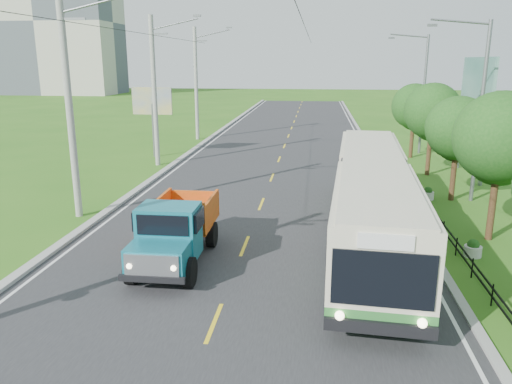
% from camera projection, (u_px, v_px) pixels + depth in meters
% --- Properties ---
extents(ground, '(240.00, 240.00, 0.00)m').
position_uv_depth(ground, '(214.00, 323.00, 13.88)').
color(ground, '#2D6517').
rests_on(ground, ground).
extents(road, '(14.00, 120.00, 0.02)m').
position_uv_depth(road, '(275.00, 171.00, 33.08)').
color(road, '#28282B').
rests_on(road, ground).
extents(curb_left, '(0.40, 120.00, 0.15)m').
position_uv_depth(curb_left, '(169.00, 167.00, 33.90)').
color(curb_left, '#9E9E99').
rests_on(curb_left, ground).
extents(curb_right, '(0.30, 120.00, 0.10)m').
position_uv_depth(curb_right, '(385.00, 173.00, 32.24)').
color(curb_right, '#9E9E99').
rests_on(curb_right, ground).
extents(edge_line_left, '(0.12, 120.00, 0.00)m').
position_uv_depth(edge_line_left, '(177.00, 168.00, 33.85)').
color(edge_line_left, silver).
rests_on(edge_line_left, road).
extents(edge_line_right, '(0.12, 120.00, 0.00)m').
position_uv_depth(edge_line_right, '(377.00, 173.00, 32.30)').
color(edge_line_right, silver).
rests_on(edge_line_right, road).
extents(centre_dash, '(0.12, 2.20, 0.00)m').
position_uv_depth(centre_dash, '(214.00, 322.00, 13.88)').
color(centre_dash, yellow).
rests_on(centre_dash, road).
extents(railing_right, '(0.04, 40.00, 0.60)m').
position_uv_depth(railing_right, '(416.00, 193.00, 26.32)').
color(railing_right, black).
rests_on(railing_right, ground).
extents(pole_near, '(3.51, 0.32, 10.00)m').
position_uv_depth(pole_near, '(70.00, 107.00, 22.18)').
color(pole_near, gray).
rests_on(pole_near, ground).
extents(pole_mid, '(3.51, 0.32, 10.00)m').
position_uv_depth(pole_mid, '(155.00, 91.00, 33.70)').
color(pole_mid, gray).
rests_on(pole_mid, ground).
extents(pole_far, '(3.51, 0.32, 10.00)m').
position_uv_depth(pole_far, '(196.00, 83.00, 45.22)').
color(pole_far, gray).
rests_on(pole_far, ground).
extents(tree_third, '(3.60, 3.62, 6.00)m').
position_uv_depth(tree_third, '(500.00, 142.00, 19.54)').
color(tree_third, '#382314').
rests_on(tree_third, ground).
extents(tree_fourth, '(3.24, 3.31, 5.40)m').
position_uv_depth(tree_fourth, '(458.00, 132.00, 25.40)').
color(tree_fourth, '#382314').
rests_on(tree_fourth, ground).
extents(tree_fifth, '(3.48, 3.52, 5.80)m').
position_uv_depth(tree_fifth, '(433.00, 114.00, 31.09)').
color(tree_fifth, '#382314').
rests_on(tree_fifth, ground).
extents(tree_back, '(3.30, 3.36, 5.50)m').
position_uv_depth(tree_back, '(415.00, 109.00, 36.90)').
color(tree_back, '#382314').
rests_on(tree_back, ground).
extents(streetlight_mid, '(3.02, 0.20, 9.07)m').
position_uv_depth(streetlight_mid, '(478.00, 106.00, 24.84)').
color(streetlight_mid, slate).
rests_on(streetlight_mid, ground).
extents(streetlight_far, '(3.02, 0.20, 9.07)m').
position_uv_depth(streetlight_far, '(422.00, 90.00, 38.28)').
color(streetlight_far, slate).
rests_on(streetlight_far, ground).
extents(planter_near, '(0.64, 0.64, 0.67)m').
position_uv_depth(planter_near, '(473.00, 249.00, 18.57)').
color(planter_near, silver).
rests_on(planter_near, ground).
extents(planter_mid, '(0.64, 0.64, 0.67)m').
position_uv_depth(planter_mid, '(428.00, 194.00, 26.25)').
color(planter_mid, silver).
rests_on(planter_mid, ground).
extents(planter_far, '(0.64, 0.64, 0.67)m').
position_uv_depth(planter_far, '(403.00, 164.00, 33.93)').
color(planter_far, silver).
rests_on(planter_far, ground).
extents(billboard_left, '(3.00, 0.20, 5.20)m').
position_uv_depth(billboard_left, '(152.00, 105.00, 37.04)').
color(billboard_left, slate).
rests_on(billboard_left, ground).
extents(billboard_right, '(0.24, 6.00, 7.30)m').
position_uv_depth(billboard_right, '(477.00, 90.00, 30.29)').
color(billboard_right, slate).
rests_on(billboard_right, ground).
extents(apartment_near, '(28.00, 14.00, 30.00)m').
position_uv_depth(apartment_near, '(51.00, 23.00, 107.65)').
color(apartment_near, '#B7B2A3').
rests_on(apartment_near, ground).
extents(apartment_far, '(24.00, 14.00, 26.00)m').
position_uv_depth(apartment_far, '(12.00, 38.00, 135.06)').
color(apartment_far, '#B7B2A3').
rests_on(apartment_far, ground).
extents(bus, '(3.89, 17.03, 3.26)m').
position_uv_depth(bus, '(372.00, 193.00, 19.88)').
color(bus, '#2E7431').
rests_on(bus, ground).
extents(dump_truck, '(2.24, 5.63, 2.35)m').
position_uv_depth(dump_truck, '(176.00, 227.00, 17.77)').
color(dump_truck, '#156E80').
rests_on(dump_truck, ground).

